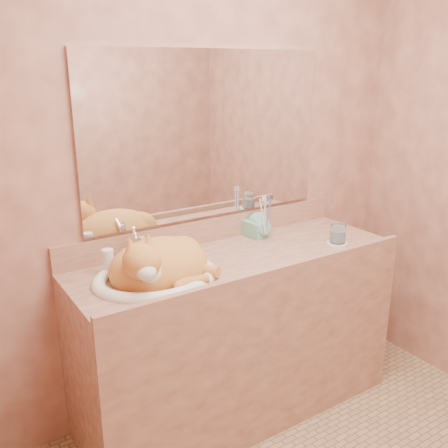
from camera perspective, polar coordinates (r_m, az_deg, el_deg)
wall_back at (r=2.48m, az=-1.89°, el=6.88°), size 2.40×0.02×2.50m
vanity_counter at (r=2.55m, az=1.57°, el=-12.64°), size 1.60×0.55×0.85m
mirror at (r=2.45m, az=-1.78°, el=10.06°), size 1.30×0.02×0.80m
sink_basin at (r=2.12m, az=-7.88°, el=-4.13°), size 0.63×0.56×0.17m
faucet at (r=2.30m, az=-10.08°, el=-2.58°), size 0.04×0.11×0.16m
cat at (r=2.12m, az=-7.54°, el=-4.36°), size 0.45×0.37×0.24m
soap_dispenser at (r=2.58m, az=4.53°, el=0.20°), size 0.09×0.09×0.18m
toothbrush_cup at (r=2.58m, az=4.73°, el=-0.64°), size 0.15×0.15×0.11m
toothbrushes at (r=2.55m, az=4.78°, el=1.15°), size 0.04×0.04×0.24m
saucer at (r=2.59m, az=12.81°, el=-2.16°), size 0.11×0.11×0.01m
water_glass at (r=2.57m, az=12.88°, el=-1.08°), size 0.08×0.08×0.09m
lotion_bottle at (r=2.20m, az=-13.08°, el=-4.30°), size 0.05×0.05×0.12m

